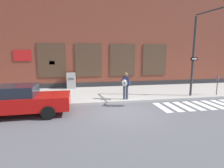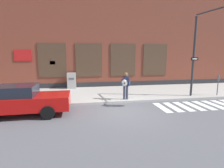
% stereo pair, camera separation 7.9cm
% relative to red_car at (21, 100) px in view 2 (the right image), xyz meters
% --- Properties ---
extents(ground_plane, '(160.00, 160.00, 0.00)m').
position_rel_red_car_xyz_m(ground_plane, '(5.21, -0.37, -0.77)').
color(ground_plane, '#56565B').
extents(sidewalk, '(28.00, 5.30, 0.13)m').
position_rel_red_car_xyz_m(sidewalk, '(5.21, 3.90, -0.70)').
color(sidewalk, '#ADAAA3').
rests_on(sidewalk, ground).
extents(building_backdrop, '(28.00, 4.06, 8.59)m').
position_rel_red_car_xyz_m(building_backdrop, '(5.21, 8.54, 3.52)').
color(building_backdrop, brown).
rests_on(building_backdrop, ground).
extents(crosswalk, '(5.78, 1.90, 0.01)m').
position_rel_red_car_xyz_m(crosswalk, '(10.22, -0.06, -0.76)').
color(crosswalk, silver).
rests_on(crosswalk, ground).
extents(red_car, '(4.63, 2.05, 1.53)m').
position_rel_red_car_xyz_m(red_car, '(0.00, 0.00, 0.00)').
color(red_car, '#B20F0C').
rests_on(red_car, ground).
extents(busker, '(0.72, 0.65, 1.75)m').
position_rel_red_car_xyz_m(busker, '(5.78, 1.66, 0.36)').
color(busker, '#33384C').
rests_on(busker, sidewalk).
extents(traffic_light, '(0.81, 3.13, 5.59)m').
position_rel_red_car_xyz_m(traffic_light, '(10.80, 0.80, 3.20)').
color(traffic_light, '#2D2D30').
rests_on(traffic_light, sidewalk).
extents(parking_meter, '(0.13, 0.11, 1.44)m').
position_rel_red_car_xyz_m(parking_meter, '(12.59, 1.69, 0.31)').
color(parking_meter, '#47474C').
rests_on(parking_meter, sidewalk).
extents(utility_box, '(0.73, 0.56, 1.35)m').
position_rel_red_car_xyz_m(utility_box, '(2.13, 6.10, 0.04)').
color(utility_box, '#9E9E9E').
rests_on(utility_box, sidewalk).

